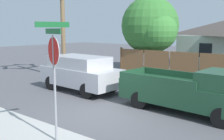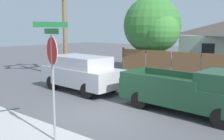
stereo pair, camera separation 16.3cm
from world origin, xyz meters
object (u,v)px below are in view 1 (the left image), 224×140
Objects in this scene: oak_tree at (152,27)px; red_suv at (80,72)px; stop_sign at (54,60)px; orange_pickup at (192,92)px.

oak_tree reaches higher than red_suv.
oak_tree is at bearing 126.37° from stop_sign.
orange_pickup is 1.59× the size of stop_sign.
oak_tree is 1.24× the size of red_suv.
orange_pickup is (6.01, -0.02, -0.14)m from red_suv.
stop_sign is (4.30, -13.00, -1.05)m from oak_tree.
oak_tree reaches higher than stop_sign.
red_suv is 6.02m from orange_pickup.
orange_pickup is at bearing 84.41° from stop_sign.
oak_tree is 13.73m from stop_sign.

